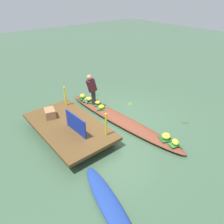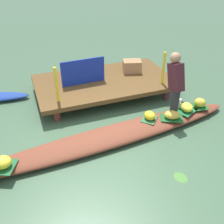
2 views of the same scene
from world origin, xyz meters
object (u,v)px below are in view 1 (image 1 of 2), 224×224
(banana_bunch_1, at_px, (166,136))
(market_banner, at_px, (76,124))
(moored_boat, at_px, (111,207))
(banana_bunch_0, at_px, (83,96))
(banana_bunch_3, at_px, (97,102))
(water_bottle, at_px, (86,100))
(vendor_boat, at_px, (119,119))
(vendor_person, at_px, (92,88))
(banana_bunch_2, at_px, (88,99))
(banana_bunch_4, at_px, (175,142))
(produce_crate, at_px, (50,113))
(banana_bunch_5, at_px, (101,107))

(banana_bunch_1, height_order, market_banner, market_banner)
(moored_boat, distance_m, market_banner, 2.66)
(banana_bunch_0, height_order, banana_bunch_3, banana_bunch_0)
(banana_bunch_1, xyz_separation_m, water_bottle, (3.47, 0.56, 0.01))
(vendor_boat, height_order, banana_bunch_1, banana_bunch_1)
(market_banner, bearing_deg, vendor_person, -50.68)
(market_banner, bearing_deg, banana_bunch_2, -44.89)
(banana_bunch_0, distance_m, banana_bunch_3, 0.80)
(banana_bunch_4, distance_m, market_banner, 2.98)
(moored_boat, bearing_deg, market_banner, -2.68)
(banana_bunch_1, xyz_separation_m, vendor_person, (3.22, 0.45, 0.61))
(banana_bunch_0, relative_size, market_banner, 0.24)
(moored_boat, distance_m, vendor_person, 4.58)
(banana_bunch_4, bearing_deg, market_banner, 42.74)
(vendor_boat, distance_m, vendor_person, 1.60)
(banana_bunch_1, height_order, produce_crate, produce_crate)
(banana_bunch_5, xyz_separation_m, vendor_person, (0.51, 0.04, 0.62))
(banana_bunch_0, distance_m, banana_bunch_4, 4.27)
(vendor_boat, distance_m, produce_crate, 2.40)
(banana_bunch_4, xyz_separation_m, banana_bunch_5, (3.05, 0.39, 0.00))
(banana_bunch_4, xyz_separation_m, market_banner, (2.17, 2.01, 0.38))
(moored_boat, distance_m, water_bottle, 4.67)
(market_banner, bearing_deg, banana_bunch_3, -55.38)
(banana_bunch_1, height_order, vendor_person, vendor_person)
(vendor_person, height_order, produce_crate, vendor_person)
(banana_bunch_5, bearing_deg, banana_bunch_0, 2.81)
(banana_bunch_3, xyz_separation_m, market_banner, (-1.30, 1.74, 0.38))
(banana_bunch_3, height_order, banana_bunch_5, banana_bunch_5)
(banana_bunch_2, distance_m, market_banner, 2.39)
(banana_bunch_1, height_order, banana_bunch_5, banana_bunch_1)
(vendor_boat, xyz_separation_m, banana_bunch_1, (-1.84, -0.27, 0.19))
(banana_bunch_2, bearing_deg, banana_bunch_1, -173.31)
(banana_bunch_1, height_order, banana_bunch_4, banana_bunch_1)
(produce_crate, bearing_deg, vendor_person, -87.33)
(market_banner, bearing_deg, banana_bunch_0, -39.02)
(banana_bunch_1, distance_m, vendor_person, 3.31)
(vendor_boat, xyz_separation_m, market_banner, (-0.01, 1.75, 0.56))
(vendor_boat, bearing_deg, market_banner, 85.56)
(water_bottle, bearing_deg, market_banner, 138.39)
(moored_boat, relative_size, banana_bunch_2, 8.71)
(banana_bunch_0, bearing_deg, market_banner, 143.11)
(banana_bunch_4, relative_size, water_bottle, 1.18)
(vendor_boat, bearing_deg, vendor_person, 2.63)
(banana_bunch_1, bearing_deg, banana_bunch_0, 6.73)
(vendor_boat, height_order, market_banner, market_banner)
(banana_bunch_0, distance_m, water_bottle, 0.45)
(banana_bunch_0, distance_m, vendor_person, 0.92)
(banana_bunch_2, bearing_deg, produce_crate, 103.14)
(vendor_boat, distance_m, moored_boat, 3.51)
(moored_boat, relative_size, market_banner, 2.58)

